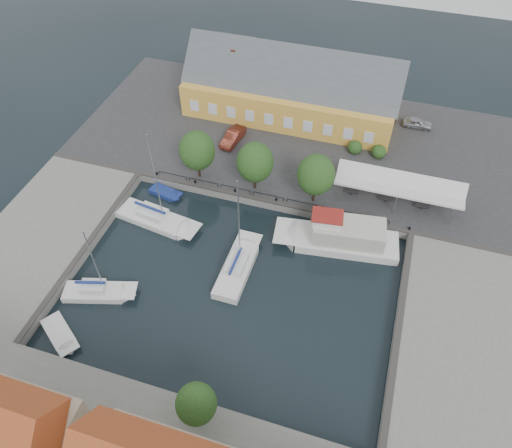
{
  "coord_description": "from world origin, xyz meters",
  "views": [
    {
      "loc": [
        11.07,
        -29.26,
        40.96
      ],
      "look_at": [
        0.0,
        6.0,
        1.5
      ],
      "focal_mm": 35.0,
      "sensor_mm": 36.0,
      "label": 1
    }
  ],
  "objects_px": {
    "car_red": "(233,137)",
    "warehouse": "(287,89)",
    "tent_canopy": "(400,185)",
    "trawler": "(341,238)",
    "launch_nw": "(165,193)",
    "car_silver": "(418,123)",
    "west_boat_a": "(157,220)",
    "west_boat_d": "(98,293)",
    "launch_sw": "(60,335)",
    "center_sailboat": "(238,268)"
  },
  "relations": [
    {
      "from": "car_red",
      "to": "warehouse",
      "type": "bearing_deg",
      "value": 69.61
    },
    {
      "from": "tent_canopy",
      "to": "trawler",
      "type": "bearing_deg",
      "value": -123.24
    },
    {
      "from": "car_red",
      "to": "launch_nw",
      "type": "height_order",
      "value": "car_red"
    },
    {
      "from": "car_silver",
      "to": "west_boat_a",
      "type": "bearing_deg",
      "value": 132.41
    },
    {
      "from": "car_silver",
      "to": "west_boat_a",
      "type": "height_order",
      "value": "west_boat_a"
    },
    {
      "from": "warehouse",
      "to": "launch_nw",
      "type": "relative_size",
      "value": 6.69
    },
    {
      "from": "west_boat_d",
      "to": "launch_sw",
      "type": "distance_m",
      "value": 5.31
    },
    {
      "from": "car_red",
      "to": "trawler",
      "type": "bearing_deg",
      "value": -28.65
    },
    {
      "from": "center_sailboat",
      "to": "launch_sw",
      "type": "distance_m",
      "value": 18.01
    },
    {
      "from": "tent_canopy",
      "to": "west_boat_a",
      "type": "bearing_deg",
      "value": -158.05
    },
    {
      "from": "west_boat_d",
      "to": "launch_sw",
      "type": "bearing_deg",
      "value": -101.67
    },
    {
      "from": "warehouse",
      "to": "trawler",
      "type": "xyz_separation_m",
      "value": [
        11.81,
        -21.17,
        -3.41
      ]
    },
    {
      "from": "launch_sw",
      "to": "launch_nw",
      "type": "distance_m",
      "value": 20.52
    },
    {
      "from": "center_sailboat",
      "to": "trawler",
      "type": "relative_size",
      "value": 0.89
    },
    {
      "from": "west_boat_a",
      "to": "west_boat_d",
      "type": "height_order",
      "value": "west_boat_a"
    },
    {
      "from": "car_silver",
      "to": "west_boat_a",
      "type": "xyz_separation_m",
      "value": [
        -26.32,
        -25.61,
        -1.39
      ]
    },
    {
      "from": "warehouse",
      "to": "center_sailboat",
      "type": "relative_size",
      "value": 2.33
    },
    {
      "from": "trawler",
      "to": "center_sailboat",
      "type": "bearing_deg",
      "value": -144.77
    },
    {
      "from": "tent_canopy",
      "to": "launch_nw",
      "type": "bearing_deg",
      "value": -167.72
    },
    {
      "from": "center_sailboat",
      "to": "west_boat_a",
      "type": "relative_size",
      "value": 0.94
    },
    {
      "from": "west_boat_a",
      "to": "launch_nw",
      "type": "xyz_separation_m",
      "value": [
        -0.99,
        4.46,
        -0.18
      ]
    },
    {
      "from": "car_silver",
      "to": "west_boat_d",
      "type": "height_order",
      "value": "west_boat_d"
    },
    {
      "from": "warehouse",
      "to": "launch_sw",
      "type": "distance_m",
      "value": 41.74
    },
    {
      "from": "warehouse",
      "to": "west_boat_a",
      "type": "bearing_deg",
      "value": -109.75
    },
    {
      "from": "center_sailboat",
      "to": "tent_canopy",
      "type": "bearing_deg",
      "value": 44.46
    },
    {
      "from": "warehouse",
      "to": "west_boat_d",
      "type": "bearing_deg",
      "value": -105.79
    },
    {
      "from": "car_silver",
      "to": "launch_sw",
      "type": "xyz_separation_m",
      "value": [
        -28.62,
        -41.64,
        -1.57
      ]
    },
    {
      "from": "tent_canopy",
      "to": "launch_sw",
      "type": "xyz_separation_m",
      "value": [
        -27.52,
        -26.19,
        -3.59
      ]
    },
    {
      "from": "tent_canopy",
      "to": "launch_nw",
      "type": "xyz_separation_m",
      "value": [
        -26.22,
        -5.71,
        -3.59
      ]
    },
    {
      "from": "car_silver",
      "to": "launch_nw",
      "type": "xyz_separation_m",
      "value": [
        -27.31,
        -21.15,
        -1.57
      ]
    },
    {
      "from": "west_boat_a",
      "to": "tent_canopy",
      "type": "bearing_deg",
      "value": 21.95
    },
    {
      "from": "west_boat_a",
      "to": "center_sailboat",
      "type": "bearing_deg",
      "value": -19.3
    },
    {
      "from": "car_silver",
      "to": "car_red",
      "type": "distance_m",
      "value": 24.75
    },
    {
      "from": "warehouse",
      "to": "west_boat_d",
      "type": "xyz_separation_m",
      "value": [
        -9.85,
        -34.85,
        -4.16
      ]
    },
    {
      "from": "trawler",
      "to": "car_silver",
      "type": "bearing_deg",
      "value": 75.5
    },
    {
      "from": "car_red",
      "to": "center_sailboat",
      "type": "height_order",
      "value": "center_sailboat"
    },
    {
      "from": "trawler",
      "to": "launch_nw",
      "type": "distance_m",
      "value": 21.51
    },
    {
      "from": "warehouse",
      "to": "car_red",
      "type": "bearing_deg",
      "value": -118.48
    },
    {
      "from": "launch_nw",
      "to": "trawler",
      "type": "bearing_deg",
      "value": -4.28
    },
    {
      "from": "warehouse",
      "to": "trawler",
      "type": "height_order",
      "value": "warehouse"
    },
    {
      "from": "west_boat_d",
      "to": "launch_sw",
      "type": "height_order",
      "value": "west_boat_d"
    },
    {
      "from": "tent_canopy",
      "to": "west_boat_a",
      "type": "height_order",
      "value": "west_boat_a"
    },
    {
      "from": "launch_sw",
      "to": "tent_canopy",
      "type": "bearing_deg",
      "value": 43.58
    },
    {
      "from": "launch_sw",
      "to": "center_sailboat",
      "type": "bearing_deg",
      "value": 42.59
    },
    {
      "from": "trawler",
      "to": "west_boat_a",
      "type": "bearing_deg",
      "value": -172.04
    },
    {
      "from": "warehouse",
      "to": "west_boat_a",
      "type": "distance_m",
      "value": 25.86
    },
    {
      "from": "center_sailboat",
      "to": "launch_nw",
      "type": "bearing_deg",
      "value": 145.23
    },
    {
      "from": "tent_canopy",
      "to": "center_sailboat",
      "type": "bearing_deg",
      "value": -135.54
    },
    {
      "from": "car_red",
      "to": "car_silver",
      "type": "bearing_deg",
      "value": 32.9
    },
    {
      "from": "center_sailboat",
      "to": "west_boat_a",
      "type": "xyz_separation_m",
      "value": [
        -10.95,
        3.84,
        -0.09
      ]
    }
  ]
}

